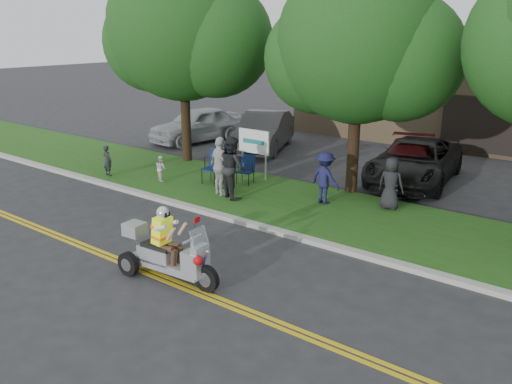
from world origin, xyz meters
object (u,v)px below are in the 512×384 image
Objects in this scene: trike_scooter at (166,254)px; spectator_adult_left at (226,166)px; parked_car_far_left at (198,124)px; parked_car_mid at (414,162)px; lawn_chair_a at (215,164)px; spectator_adult_mid at (232,167)px; lawn_chair_b at (247,167)px; spectator_adult_right at (220,166)px; parked_car_left at (264,132)px; parked_car_right at (407,161)px.

spectator_adult_left reaches higher than trike_scooter.
parked_car_mid is at bearing 6.40° from parked_car_far_left.
trike_scooter reaches higher than parked_car_far_left.
lawn_chair_a is 0.97m from spectator_adult_left.
lawn_chair_b is at bearing -41.79° from spectator_adult_mid.
spectator_adult_left is at bearing -9.44° from spectator_adult_mid.
parked_car_mid is (5.03, 4.35, -0.01)m from lawn_chair_a.
lawn_chair_b is 0.52× the size of spectator_adult_right.
parked_car_left is (-1.97, 5.24, 0.07)m from lawn_chair_a.
lawn_chair_a is 6.58m from parked_car_right.
trike_scooter is 2.16× the size of lawn_chair_a.
spectator_adult_right reaches higher than parked_car_far_left.
spectator_adult_left is (-0.02, -1.02, 0.26)m from lawn_chair_b.
lawn_chair_a is 0.25× the size of parked_car_far_left.
trike_scooter reaches higher than parked_car_right.
parked_car_left is at bearing 109.02° from lawn_chair_b.
trike_scooter is 6.15m from spectator_adult_left.
trike_scooter is 1.54× the size of spectator_adult_left.
spectator_adult_left is 0.81m from spectator_adult_mid.
lawn_chair_b is at bearing -81.87° from parked_car_left.
spectator_adult_right is (-0.44, -0.04, -0.03)m from spectator_adult_mid.
spectator_adult_right is 8.73m from parked_car_far_left.
parked_car_right is (10.13, -0.21, -0.14)m from parked_car_far_left.
spectator_adult_mid is 7.04m from parked_car_left.
spectator_adult_left is at bearing -31.07° from lawn_chair_a.
trike_scooter is at bearing -60.24° from lawn_chair_a.
spectator_adult_left is 0.55m from spectator_adult_right.
parked_car_mid is (10.50, -0.51, -0.06)m from parked_car_far_left.
parked_car_mid reaches higher than parked_car_right.
parked_car_left is 1.11× the size of parked_car_right.
parked_car_mid is 0.48m from parked_car_right.
parked_car_right is (3.81, 5.08, -0.26)m from spectator_adult_left.
lawn_chair_a is at bearing -92.72° from parked_car_left.
spectator_adult_mid is at bearing -34.35° from lawn_chair_a.
spectator_adult_mid is 0.45m from spectator_adult_right.
spectator_adult_right is at bearing -87.01° from parked_car_left.
parked_car_far_left is 0.88× the size of parked_car_mid.
parked_car_far_left is at bearing 168.25° from parked_car_mid.
parked_car_mid is at bearing -99.32° from spectator_adult_mid.
spectator_adult_mid reaches higher than lawn_chair_a.
lawn_chair_a is at bearing 119.45° from trike_scooter.
spectator_adult_mid is at bearing -154.89° from spectator_adult_right.
parked_car_left reaches higher than parked_car_far_left.
spectator_adult_right reaches higher than lawn_chair_b.
lawn_chair_b is (0.87, 0.59, -0.10)m from lawn_chair_a.
lawn_chair_a is (-3.89, 5.77, 0.18)m from trike_scooter.
spectator_adult_mid reaches higher than lawn_chair_b.
parked_car_mid is (1.14, 10.12, 0.17)m from trike_scooter.
parked_car_right is (6.63, -0.59, -0.16)m from parked_car_left.
parked_car_left is at bearing 15.36° from parked_car_far_left.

